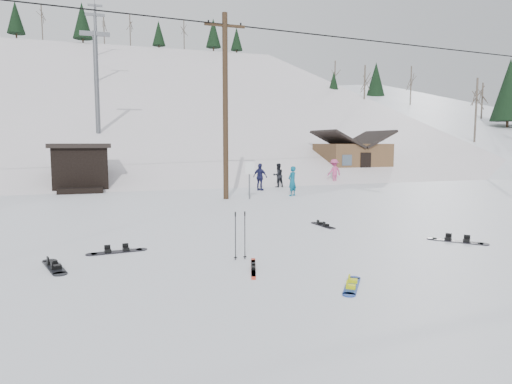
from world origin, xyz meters
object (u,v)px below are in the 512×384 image
object	(u,v)px
cabin	(352,159)
hero_snowboard	(352,285)
utility_pole	(225,104)
hero_skis	(253,267)

from	to	relation	value
cabin	hero_snowboard	xyz separation A→B (m)	(-14.25, -24.26, -1.46)
utility_pole	cabin	distance (m)	16.71
hero_skis	utility_pole	bearing A→B (deg)	95.85
cabin	hero_snowboard	world-z (taller)	cabin
hero_snowboard	hero_skis	xyz separation A→B (m)	(-1.43, 1.83, 0.00)
cabin	hero_snowboard	bearing A→B (deg)	-120.43
utility_pole	hero_skis	world-z (taller)	utility_pole
cabin	hero_skis	size ratio (longest dim) A/B	3.31
hero_snowboard	cabin	bearing A→B (deg)	5.51
cabin	hero_snowboard	distance (m)	28.17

